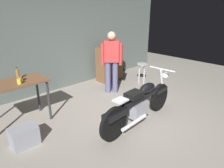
{
  "coord_description": "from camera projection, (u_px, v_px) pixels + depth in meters",
  "views": [
    {
      "loc": [
        -2.84,
        -2.32,
        2.22
      ],
      "look_at": [
        0.01,
        0.7,
        0.65
      ],
      "focal_mm": 32.21,
      "sensor_mm": 36.0,
      "label": 1
    }
  ],
  "objects": [
    {
      "name": "ground_plane",
      "position": [
        135.0,
        122.0,
        4.19
      ],
      "size": [
        12.0,
        12.0,
        0.0
      ],
      "primitive_type": "plane",
      "color": "gray"
    },
    {
      "name": "back_wall",
      "position": [
        60.0,
        34.0,
        5.55
      ],
      "size": [
        8.0,
        0.12,
        3.1
      ],
      "primitive_type": "cube",
      "color": "#56605B",
      "rests_on": "ground_plane"
    },
    {
      "name": "workbench",
      "position": [
        12.0,
        89.0,
        3.83
      ],
      "size": [
        1.3,
        0.64,
        0.9
      ],
      "color": "brown",
      "rests_on": "ground_plane"
    },
    {
      "name": "motorcycle",
      "position": [
        140.0,
        103.0,
        4.01
      ],
      "size": [
        2.19,
        0.6,
        1.0
      ],
      "rotation": [
        0.0,
        0.0,
        0.07
      ],
      "color": "black",
      "rests_on": "ground_plane"
    },
    {
      "name": "person_standing",
      "position": [
        112.0,
        60.0,
        5.37
      ],
      "size": [
        0.44,
        0.42,
        1.67
      ],
      "rotation": [
        0.0,
        0.0,
        2.39
      ],
      "color": "#525277",
      "rests_on": "ground_plane"
    },
    {
      "name": "shop_stool",
      "position": [
        142.0,
        68.0,
        6.18
      ],
      "size": [
        0.32,
        0.32,
        0.64
      ],
      "color": "#B2B2B7",
      "rests_on": "ground_plane"
    },
    {
      "name": "wooden_dresser",
      "position": [
        109.0,
        64.0,
        6.47
      ],
      "size": [
        0.8,
        0.47,
        1.1
      ],
      "color": "brown",
      "rests_on": "ground_plane"
    },
    {
      "name": "storage_bin",
      "position": [
        24.0,
        136.0,
        3.44
      ],
      "size": [
        0.44,
        0.32,
        0.34
      ],
      "primitive_type": "cube",
      "color": "gray",
      "rests_on": "ground_plane"
    },
    {
      "name": "mug_brown_stoneware",
      "position": [
        21.0,
        79.0,
        3.86
      ],
      "size": [
        0.12,
        0.09,
        0.1
      ],
      "color": "brown",
      "rests_on": "workbench"
    },
    {
      "name": "mug_yellow_tall",
      "position": [
        19.0,
        81.0,
        3.73
      ],
      "size": [
        0.11,
        0.08,
        0.1
      ],
      "color": "yellow",
      "rests_on": "workbench"
    },
    {
      "name": "bottle",
      "position": [
        18.0,
        74.0,
        3.97
      ],
      "size": [
        0.06,
        0.06,
        0.24
      ],
      "color": "olive",
      "rests_on": "workbench"
    }
  ]
}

